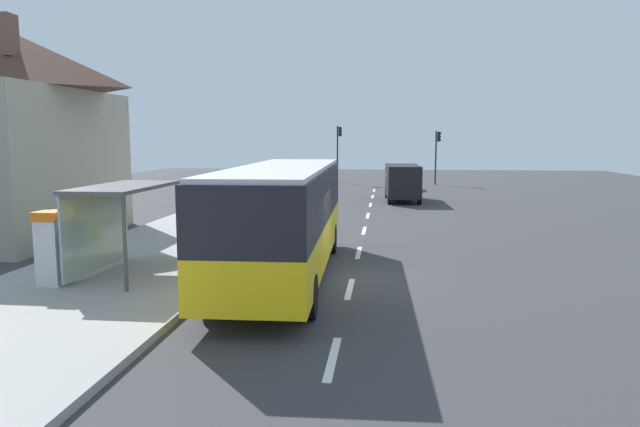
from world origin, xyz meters
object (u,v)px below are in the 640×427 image
at_px(traffic_light_near_side, 437,149).
at_px(traffic_light_far_side, 339,145).
at_px(sedan_near, 401,179).
at_px(ticket_machine, 52,247).
at_px(recycling_bin_green, 231,234).
at_px(white_van, 402,180).
at_px(recycling_bin_blue, 226,237).
at_px(recycling_bin_orange, 236,231).
at_px(bus_shelter, 114,206).
at_px(bus, 283,214).

xyz_separation_m(traffic_light_near_side, traffic_light_far_side, (-8.61, 0.80, 0.28)).
distance_m(sedan_near, traffic_light_near_side, 6.53).
relative_size(ticket_machine, traffic_light_near_side, 0.42).
bearing_deg(recycling_bin_green, white_van, 70.34).
bearing_deg(recycling_bin_blue, recycling_bin_orange, 90.00).
xyz_separation_m(ticket_machine, traffic_light_far_side, (4.33, 38.40, 2.20)).
distance_m(recycling_bin_blue, recycling_bin_orange, 1.40).
bearing_deg(recycling_bin_orange, traffic_light_near_side, 72.72).
bearing_deg(bus_shelter, sedan_near, 74.27).
height_order(recycling_bin_blue, recycling_bin_orange, same).
relative_size(recycling_bin_green, bus_shelter, 0.24).
bearing_deg(bus_shelter, recycling_bin_orange, 65.85).
xyz_separation_m(sedan_near, traffic_light_far_side, (-5.40, 5.99, 2.58)).
bearing_deg(bus, traffic_light_near_side, 78.51).
xyz_separation_m(white_van, ticket_machine, (-9.63, -23.62, -0.17)).
distance_m(bus, traffic_light_far_side, 36.35).
bearing_deg(traffic_light_far_side, traffic_light_near_side, -5.31).
bearing_deg(traffic_light_near_side, bus, -101.49).
relative_size(bus, recycling_bin_green, 11.66).
height_order(bus, traffic_light_far_side, traffic_light_far_side).
distance_m(white_van, traffic_light_far_side, 15.83).
xyz_separation_m(white_van, traffic_light_far_side, (-5.30, 14.78, 2.03)).
relative_size(sedan_near, traffic_light_far_side, 0.87).
xyz_separation_m(bus, white_van, (3.91, 21.51, -0.50)).
height_order(bus, traffic_light_near_side, traffic_light_near_side).
bearing_deg(traffic_light_far_side, bus_shelter, -95.12).
relative_size(bus, recycling_bin_orange, 11.66).
bearing_deg(traffic_light_far_side, recycling_bin_blue, -91.88).
distance_m(traffic_light_near_side, bus_shelter, 38.06).
xyz_separation_m(white_van, recycling_bin_blue, (-6.40, -18.61, -0.69)).
bearing_deg(bus_shelter, traffic_light_far_side, 84.88).
relative_size(recycling_bin_blue, recycling_bin_green, 1.00).
relative_size(traffic_light_far_side, bus_shelter, 1.27).
bearing_deg(white_van, ticket_machine, -112.18).
distance_m(bus, traffic_light_near_side, 36.24).
xyz_separation_m(traffic_light_near_side, bus_shelter, (-11.92, -36.13, -1.00)).
xyz_separation_m(white_van, sedan_near, (0.10, 8.79, -0.55)).
xyz_separation_m(bus, traffic_light_near_side, (7.22, 35.49, 1.26)).
height_order(recycling_bin_orange, traffic_light_near_side, traffic_light_near_side).
height_order(sedan_near, traffic_light_far_side, traffic_light_far_side).
height_order(bus, recycling_bin_orange, bus).
xyz_separation_m(ticket_machine, recycling_bin_blue, (3.23, 5.00, -0.52)).
bearing_deg(ticket_machine, traffic_light_near_side, 71.02).
xyz_separation_m(recycling_bin_blue, traffic_light_near_side, (9.70, 32.59, 2.44)).
distance_m(ticket_machine, traffic_light_far_side, 38.70).
bearing_deg(bus_shelter, bus, 7.75).
height_order(bus, bus_shelter, bus).
height_order(recycling_bin_blue, bus_shelter, bus_shelter).
bearing_deg(traffic_light_far_side, recycling_bin_green, -91.92).
relative_size(bus, sedan_near, 2.49).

